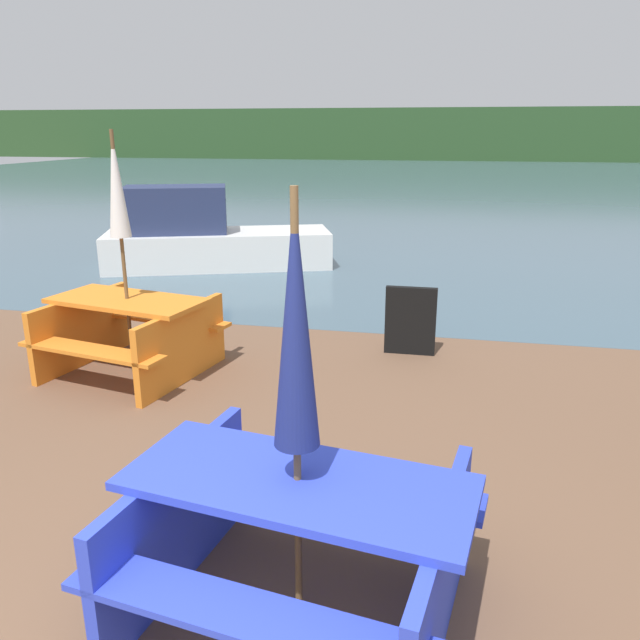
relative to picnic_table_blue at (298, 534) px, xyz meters
The scene contains 8 objects.
water 29.63m from the picnic_table_blue, 91.01° to the left, with size 60.00×50.00×0.00m.
far_treeline 49.64m from the picnic_table_blue, 90.61° to the left, with size 80.00×1.60×4.00m.
picnic_table_blue is the anchor object (origin of this frame).
picnic_table_orange 3.77m from the picnic_table_blue, 130.13° to the left, with size 1.78×1.66×0.77m.
umbrella_navy 1.07m from the picnic_table_blue, ahead, with size 0.22×0.22×2.15m.
umbrella_white 4.01m from the picnic_table_blue, 130.13° to the left, with size 0.20×0.20×2.37m.
boat 8.60m from the picnic_table_blue, 114.44° to the left, with size 4.13×2.51×1.43m.
signboard 4.01m from the picnic_table_blue, 85.85° to the left, with size 0.55×0.08×0.75m.
Camera 1 is at (1.16, -1.49, 2.37)m, focal length 35.00 mm.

